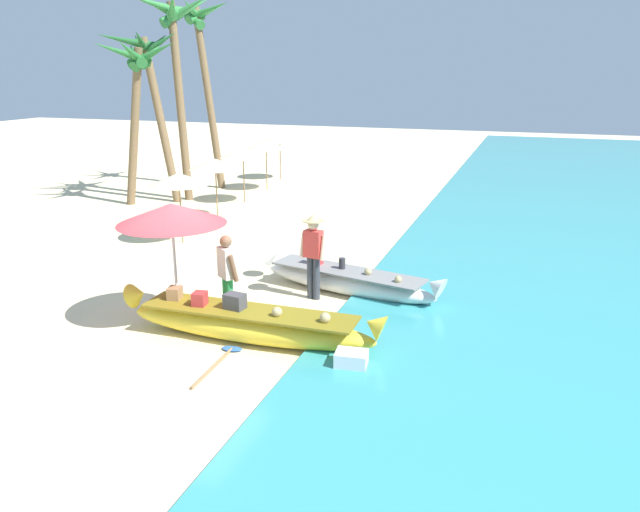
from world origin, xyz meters
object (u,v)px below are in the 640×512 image
patio_umbrella_large (171,214)px  palm_tree_tall_inland (148,67)px  person_tourist_customer (227,273)px  paddle (220,360)px  palm_tree_leaning_seaward (175,35)px  palm_tree_far_behind (137,74)px  boat_yellow_foreground (248,324)px  person_vendor_hatted (313,251)px  palm_tree_mid_cluster (200,40)px  boat_white_midground (347,280)px  cooler_box (351,361)px

patio_umbrella_large → palm_tree_tall_inland: (-6.80, 9.73, 2.49)m
person_tourist_customer → paddle: (0.69, -1.66, -0.90)m
palm_tree_leaning_seaward → palm_tree_far_behind: bearing=-114.9°
palm_tree_leaning_seaward → boat_yellow_foreground: bearing=-54.2°
person_vendor_hatted → patio_umbrella_large: bearing=-131.0°
boat_yellow_foreground → paddle: bearing=-96.0°
patio_umbrella_large → palm_tree_mid_cluster: 14.64m
palm_tree_mid_cluster → boat_yellow_foreground: bearing=-58.3°
boat_yellow_foreground → boat_white_midground: boat_yellow_foreground is taller
patio_umbrella_large → palm_tree_leaning_seaward: (-6.00, 10.23, 3.53)m
person_tourist_customer → cooler_box: (2.79, -1.27, -0.76)m
person_vendor_hatted → person_tourist_customer: 1.94m
palm_tree_far_behind → cooler_box: bearing=-43.1°
boat_white_midground → paddle: boat_white_midground is taller
boat_yellow_foreground → cooler_box: boat_yellow_foreground is taller
boat_yellow_foreground → palm_tree_mid_cluster: 16.01m
palm_tree_tall_inland → paddle: 14.32m
palm_tree_tall_inland → palm_tree_leaning_seaward: size_ratio=0.84×
palm_tree_tall_inland → palm_tree_leaning_seaward: palm_tree_leaning_seaward is taller
patio_umbrella_large → cooler_box: 4.08m
palm_tree_far_behind → cooler_box: 14.54m
palm_tree_leaning_seaward → cooler_box: 15.48m
boat_white_midground → palm_tree_leaning_seaward: size_ratio=0.61×
palm_tree_leaning_seaward → cooler_box: (9.51, -10.91, -5.48)m
palm_tree_tall_inland → palm_tree_mid_cluster: bearing=82.7°
boat_white_midground → palm_tree_tall_inland: 12.39m
palm_tree_mid_cluster → palm_tree_far_behind: palm_tree_mid_cluster is taller
palm_tree_leaning_seaward → person_tourist_customer: bearing=-55.1°
cooler_box → palm_tree_leaning_seaward: bearing=124.5°
palm_tree_mid_cluster → cooler_box: palm_tree_mid_cluster is taller
person_vendor_hatted → palm_tree_leaning_seaward: size_ratio=0.25×
palm_tree_tall_inland → cooler_box: palm_tree_tall_inland is taller
boat_white_midground → palm_tree_far_behind: bearing=145.9°
boat_yellow_foreground → patio_umbrella_large: patio_umbrella_large is taller
boat_white_midground → person_vendor_hatted: (-0.56, -0.54, 0.75)m
palm_tree_leaning_seaward → cooler_box: size_ratio=14.14×
boat_white_midground → person_tourist_customer: bearing=-129.0°
patio_umbrella_large → cooler_box: size_ratio=4.64×
patio_umbrella_large → palm_tree_mid_cluster: (-6.43, 12.69, 3.49)m
palm_tree_tall_inland → person_tourist_customer: bearing=-50.5°
boat_yellow_foreground → palm_tree_tall_inland: palm_tree_tall_inland is taller
person_tourist_customer → cooler_box: person_tourist_customer is taller
patio_umbrella_large → boat_white_midground: bearing=47.9°
palm_tree_mid_cluster → palm_tree_tall_inland: bearing=-97.3°
boat_white_midground → palm_tree_leaning_seaward: (-8.43, 7.54, 5.36)m
boat_yellow_foreground → paddle: 0.94m
person_vendor_hatted → palm_tree_far_behind: 11.33m
person_vendor_hatted → palm_tree_mid_cluster: bearing=128.2°
person_vendor_hatted → paddle: (-0.46, -3.22, -1.01)m
person_vendor_hatted → patio_umbrella_large: size_ratio=0.77×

